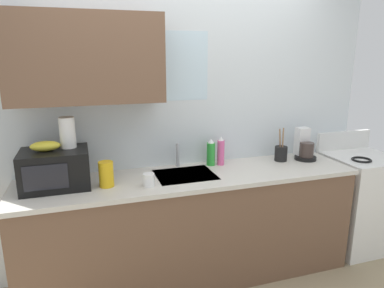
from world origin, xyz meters
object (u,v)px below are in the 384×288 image
at_px(microwave, 55,169).
at_px(banana_bunch, 45,146).
at_px(cereal_canister, 106,174).
at_px(coffee_maker, 304,148).
at_px(dish_soap_bottle_pink, 221,151).
at_px(mug_white, 149,180).
at_px(paper_towel_roll, 67,133).
at_px(utensil_crock, 281,153).
at_px(stove_range, 358,200).
at_px(dish_soap_bottle_green, 211,153).

bearing_deg(microwave, banana_bunch, 178.20).
bearing_deg(cereal_canister, microwave, 163.87).
height_order(microwave, coffee_maker, coffee_maker).
xyz_separation_m(dish_soap_bottle_pink, mug_white, (-0.68, -0.31, -0.07)).
bearing_deg(microwave, paper_towel_roll, 27.17).
distance_m(banana_bunch, utensil_crock, 1.93).
bearing_deg(coffee_maker, stove_range, -10.25).
relative_size(banana_bunch, mug_white, 2.11).
bearing_deg(paper_towel_roll, coffee_maker, 0.24).
relative_size(banana_bunch, paper_towel_roll, 0.91).
relative_size(coffee_maker, dish_soap_bottle_pink, 1.12).
bearing_deg(cereal_canister, banana_bunch, 165.62).
distance_m(microwave, coffee_maker, 2.10).
xyz_separation_m(stove_range, dish_soap_bottle_pink, (-1.36, 0.17, 0.56)).
bearing_deg(stove_range, paper_towel_roll, 177.85).
height_order(cereal_canister, mug_white, cereal_canister).
bearing_deg(stove_range, dish_soap_bottle_green, 172.60).
bearing_deg(banana_bunch, utensil_crock, 2.09).
bearing_deg(dish_soap_bottle_pink, banana_bunch, -174.76).
distance_m(stove_range, mug_white, 2.11).
bearing_deg(microwave, cereal_canister, -16.13).
xyz_separation_m(paper_towel_roll, dish_soap_bottle_green, (1.13, 0.09, -0.27)).
bearing_deg(utensil_crock, stove_range, -8.17).
xyz_separation_m(microwave, dish_soap_bottle_green, (1.23, 0.14, -0.03)).
relative_size(banana_bunch, dish_soap_bottle_green, 0.87).
distance_m(dish_soap_bottle_green, cereal_canister, 0.92).
xyz_separation_m(banana_bunch, utensil_crock, (1.92, 0.07, -0.23)).
bearing_deg(dish_soap_bottle_pink, paper_towel_roll, -176.46).
distance_m(banana_bunch, mug_white, 0.75).
bearing_deg(cereal_canister, mug_white, -17.38).
xyz_separation_m(paper_towel_roll, coffee_maker, (2.00, 0.01, -0.28)).
relative_size(dish_soap_bottle_green, utensil_crock, 0.78).
bearing_deg(stove_range, cereal_canister, -178.69).
height_order(dish_soap_bottle_green, dish_soap_bottle_pink, dish_soap_bottle_pink).
bearing_deg(mug_white, dish_soap_bottle_pink, 24.73).
height_order(microwave, banana_bunch, banana_bunch).
height_order(dish_soap_bottle_pink, mug_white, dish_soap_bottle_pink).
distance_m(coffee_maker, mug_white, 1.49).
relative_size(dish_soap_bottle_pink, cereal_canister, 1.36).
distance_m(banana_bunch, cereal_canister, 0.46).
height_order(microwave, mug_white, microwave).
height_order(banana_bunch, utensil_crock, banana_bunch).
bearing_deg(banana_bunch, mug_white, -15.66).
height_order(stove_range, mug_white, stove_range).
relative_size(stove_range, dish_soap_bottle_green, 4.71).
relative_size(microwave, mug_white, 4.84).
height_order(banana_bunch, mug_white, banana_bunch).
bearing_deg(mug_white, cereal_canister, 162.62).
xyz_separation_m(stove_range, microwave, (-2.68, 0.04, 0.58)).
xyz_separation_m(dish_soap_bottle_pink, utensil_crock, (0.55, -0.06, -0.05)).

